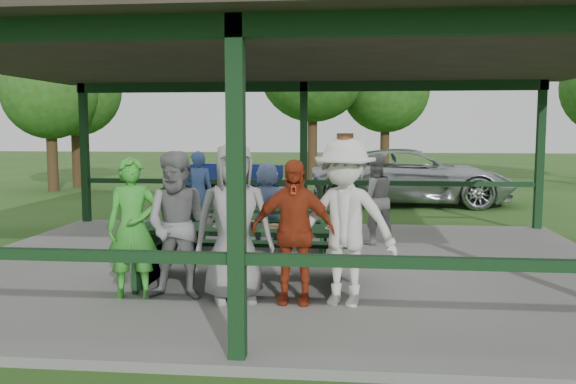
# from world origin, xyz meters

# --- Properties ---
(ground) EXTENTS (90.00, 90.00, 0.00)m
(ground) POSITION_xyz_m (0.00, 0.00, 0.00)
(ground) COLOR #254D18
(ground) RESTS_ON ground
(concrete_slab) EXTENTS (10.00, 8.00, 0.10)m
(concrete_slab) POSITION_xyz_m (0.00, 0.00, 0.05)
(concrete_slab) COLOR slate
(concrete_slab) RESTS_ON ground
(pavilion_structure) EXTENTS (10.60, 8.60, 3.24)m
(pavilion_structure) POSITION_xyz_m (0.00, 0.00, 3.17)
(pavilion_structure) COLOR black
(pavilion_structure) RESTS_ON concrete_slab
(picnic_table_near) EXTENTS (2.86, 1.39, 0.75)m
(picnic_table_near) POSITION_xyz_m (-0.40, -1.20, 0.58)
(picnic_table_near) COLOR black
(picnic_table_near) RESTS_ON concrete_slab
(picnic_table_far) EXTENTS (2.53, 1.39, 0.75)m
(picnic_table_far) POSITION_xyz_m (-0.52, 0.80, 0.57)
(picnic_table_far) COLOR black
(picnic_table_far) RESTS_ON concrete_slab
(table_setting) EXTENTS (2.36, 0.45, 0.10)m
(table_setting) POSITION_xyz_m (-0.27, -1.18, 0.88)
(table_setting) COLOR white
(table_setting) RESTS_ON picnic_table_near
(contestant_green) EXTENTS (0.71, 0.56, 1.70)m
(contestant_green) POSITION_xyz_m (-1.61, -1.99, 0.95)
(contestant_green) COLOR green
(contestant_green) RESTS_ON concrete_slab
(contestant_grey_left) EXTENTS (0.87, 0.68, 1.77)m
(contestant_grey_left) POSITION_xyz_m (-1.04, -1.98, 0.99)
(contestant_grey_left) COLOR gray
(contestant_grey_left) RESTS_ON concrete_slab
(contestant_grey_mid) EXTENTS (1.06, 0.86, 1.88)m
(contestant_grey_mid) POSITION_xyz_m (-0.37, -2.04, 1.04)
(contestant_grey_mid) COLOR gray
(contestant_grey_mid) RESTS_ON concrete_slab
(contestant_red) EXTENTS (1.00, 0.43, 1.69)m
(contestant_red) POSITION_xyz_m (0.33, -2.01, 0.94)
(contestant_red) COLOR #9E3318
(contestant_red) RESTS_ON concrete_slab
(contestant_white_fedora) EXTENTS (1.39, 1.02, 1.98)m
(contestant_white_fedora) POSITION_xyz_m (0.92, -2.04, 1.07)
(contestant_white_fedora) COLOR silver
(contestant_white_fedora) RESTS_ON concrete_slab
(spectator_lblue) EXTENTS (1.36, 0.49, 1.45)m
(spectator_lblue) POSITION_xyz_m (-0.47, 1.63, 0.82)
(spectator_lblue) COLOR #90A8DF
(spectator_lblue) RESTS_ON concrete_slab
(spectator_blue) EXTENTS (0.66, 0.50, 1.61)m
(spectator_blue) POSITION_xyz_m (-1.90, 2.29, 0.91)
(spectator_blue) COLOR #3C5A9D
(spectator_blue) RESTS_ON concrete_slab
(spectator_grey) EXTENTS (0.93, 0.83, 1.60)m
(spectator_grey) POSITION_xyz_m (1.40, 1.78, 0.90)
(spectator_grey) COLOR #9A9A9D
(spectator_grey) RESTS_ON concrete_slab
(pickup_truck) EXTENTS (5.66, 2.70, 1.56)m
(pickup_truck) POSITION_xyz_m (2.72, 8.41, 0.78)
(pickup_truck) COLOR silver
(pickup_truck) RESTS_ON ground
(farm_trailer) EXTENTS (3.51, 1.95, 1.22)m
(farm_trailer) POSITION_xyz_m (-2.26, 7.37, 0.60)
(farm_trailer) COLOR navy
(farm_trailer) RESTS_ON ground
(tree_far_left) EXTENTS (3.30, 3.30, 5.15)m
(tree_far_left) POSITION_xyz_m (-8.86, 12.10, 3.48)
(tree_far_left) COLOR #342315
(tree_far_left) RESTS_ON ground
(tree_left) EXTENTS (4.21, 4.21, 6.58)m
(tree_left) POSITION_xyz_m (-0.49, 14.55, 4.46)
(tree_left) COLOR #342315
(tree_left) RESTS_ON ground
(tree_mid) EXTENTS (3.49, 3.49, 5.45)m
(tree_mid) POSITION_xyz_m (2.33, 15.64, 3.68)
(tree_mid) COLOR #342315
(tree_mid) RESTS_ON ground
(tree_edge_left) EXTENTS (3.15, 3.15, 4.92)m
(tree_edge_left) POSITION_xyz_m (-9.09, 10.73, 3.32)
(tree_edge_left) COLOR #342315
(tree_edge_left) RESTS_ON ground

